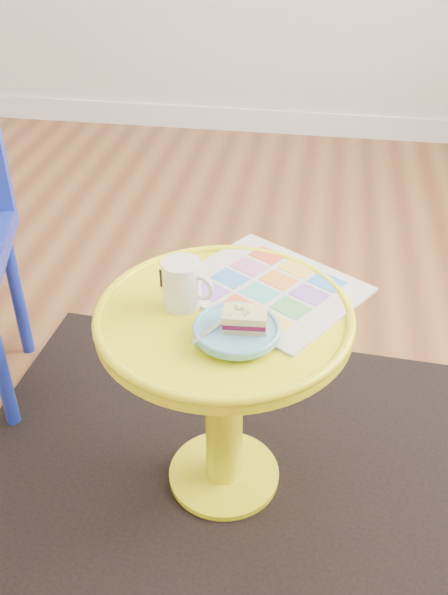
# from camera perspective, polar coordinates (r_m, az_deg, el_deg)

# --- Properties ---
(floor) EXTENTS (4.00, 4.00, 0.00)m
(floor) POSITION_cam_1_polar(r_m,az_deg,el_deg) (2.12, -18.57, -4.92)
(floor) COLOR brown
(floor) RESTS_ON ground
(rug) EXTENTS (1.36, 1.18, 0.01)m
(rug) POSITION_cam_1_polar(r_m,az_deg,el_deg) (1.68, 0.00, -15.15)
(rug) COLOR black
(rug) RESTS_ON ground
(side_table) EXTENTS (0.53, 0.53, 0.50)m
(side_table) POSITION_cam_1_polar(r_m,az_deg,el_deg) (1.43, 0.00, -5.95)
(side_table) COLOR yellow
(side_table) RESTS_ON ground
(newspaper) EXTENTS (0.46, 0.44, 0.01)m
(newspaper) POSITION_cam_1_polar(r_m,az_deg,el_deg) (1.42, 3.90, 0.85)
(newspaper) COLOR silver
(newspaper) RESTS_ON side_table
(mug) EXTENTS (0.11, 0.08, 0.10)m
(mug) POSITION_cam_1_polar(r_m,az_deg,el_deg) (1.34, -3.56, 1.25)
(mug) COLOR white
(mug) RESTS_ON side_table
(plate) EXTENTS (0.17, 0.17, 0.02)m
(plate) POSITION_cam_1_polar(r_m,az_deg,el_deg) (1.27, 1.09, -2.86)
(plate) COLOR #60AACB
(plate) RESTS_ON newspaper
(cake_slice) EXTENTS (0.09, 0.06, 0.04)m
(cake_slice) POSITION_cam_1_polar(r_m,az_deg,el_deg) (1.26, 1.81, -1.86)
(cake_slice) COLOR #D3BC8C
(cake_slice) RESTS_ON plate
(fork) EXTENTS (0.08, 0.13, 0.00)m
(fork) POSITION_cam_1_polar(r_m,az_deg,el_deg) (1.27, -0.44, -2.31)
(fork) COLOR silver
(fork) RESTS_ON plate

